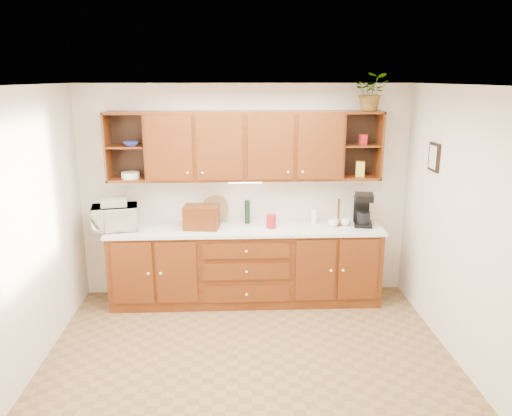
{
  "coord_description": "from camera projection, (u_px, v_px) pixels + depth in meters",
  "views": [
    {
      "loc": [
        -0.13,
        -4.23,
        2.66
      ],
      "look_at": [
        0.11,
        1.15,
        1.25
      ],
      "focal_mm": 35.0,
      "sensor_mm": 36.0,
      "label": 1
    }
  ],
  "objects": [
    {
      "name": "potted_plant",
      "position": [
        372.0,
        92.0,
        5.67
      ],
      "size": [
        0.46,
        0.43,
        0.42
      ],
      "primitive_type": "imported",
      "rotation": [
        0.0,
        0.0,
        -0.31
      ],
      "color": "#999999",
      "rests_on": "upper_cabinets"
    },
    {
      "name": "back_wall",
      "position": [
        245.0,
        192.0,
        6.13
      ],
      "size": [
        4.0,
        0.0,
        4.0
      ],
      "primitive_type": "plane",
      "rotation": [
        1.57,
        0.0,
        0.0
      ],
      "color": "silver",
      "rests_on": "floor"
    },
    {
      "name": "left_wall",
      "position": [
        20.0,
        239.0,
        4.35
      ],
      "size": [
        0.0,
        3.5,
        3.5
      ],
      "primitive_type": "plane",
      "rotation": [
        1.57,
        0.0,
        1.57
      ],
      "color": "silver",
      "rests_on": "floor"
    },
    {
      "name": "floor",
      "position": [
        250.0,
        365.0,
        4.76
      ],
      "size": [
        4.0,
        4.0,
        0.0
      ],
      "primitive_type": "plane",
      "color": "olive",
      "rests_on": "ground"
    },
    {
      "name": "woven_tray",
      "position": [
        215.0,
        221.0,
        6.14
      ],
      "size": [
        0.33,
        0.09,
        0.33
      ],
      "primitive_type": "cylinder",
      "rotation": [
        1.36,
        0.0,
        -0.0
      ],
      "color": "olive",
      "rests_on": "countertop"
    },
    {
      "name": "right_wall",
      "position": [
        469.0,
        233.0,
        4.52
      ],
      "size": [
        0.0,
        3.5,
        3.5
      ],
      "primitive_type": "plane",
      "rotation": [
        1.57,
        0.0,
        -1.57
      ],
      "color": "silver",
      "rests_on": "floor"
    },
    {
      "name": "ceiling",
      "position": [
        249.0,
        85.0,
        4.1
      ],
      "size": [
        4.0,
        4.0,
        0.0
      ],
      "primitive_type": "plane",
      "rotation": [
        3.14,
        0.0,
        0.0
      ],
      "color": "white",
      "rests_on": "back_wall"
    },
    {
      "name": "plate_stack",
      "position": [
        130.0,
        175.0,
        5.83
      ],
      "size": [
        0.28,
        0.28,
        0.07
      ],
      "primitive_type": "cylinder",
      "rotation": [
        0.0,
        0.0,
        -0.4
      ],
      "color": "white",
      "rests_on": "upper_cabinets"
    },
    {
      "name": "countertop",
      "position": [
        246.0,
        229.0,
        5.92
      ],
      "size": [
        3.24,
        0.64,
        0.04
      ],
      "primitive_type": "cube",
      "color": "silver",
      "rests_on": "base_cabinets"
    },
    {
      "name": "base_cabinets",
      "position": [
        246.0,
        266.0,
        6.05
      ],
      "size": [
        3.2,
        0.6,
        0.9
      ],
      "primitive_type": "cube",
      "color": "#3E1B07",
      "rests_on": "floor"
    },
    {
      "name": "microwave",
      "position": [
        115.0,
        218.0,
        5.8
      ],
      "size": [
        0.57,
        0.44,
        0.29
      ],
      "primitive_type": "imported",
      "rotation": [
        0.0,
        0.0,
        0.2
      ],
      "color": "silver",
      "rests_on": "countertop"
    },
    {
      "name": "bread_box",
      "position": [
        201.0,
        217.0,
        5.83
      ],
      "size": [
        0.42,
        0.29,
        0.28
      ],
      "primitive_type": "cube",
      "rotation": [
        0.0,
        0.0,
        -0.12
      ],
      "color": "#3E1B07",
      "rests_on": "countertop"
    },
    {
      "name": "mug_tree",
      "position": [
        338.0,
        221.0,
        6.0
      ],
      "size": [
        0.3,
        0.29,
        0.32
      ],
      "rotation": [
        0.0,
        0.0,
        -0.35
      ],
      "color": "#3E1B07",
      "rests_on": "countertop"
    },
    {
      "name": "wine_bottle",
      "position": [
        247.0,
        212.0,
        6.05
      ],
      "size": [
        0.07,
        0.07,
        0.29
      ],
      "primitive_type": "cylinder",
      "rotation": [
        0.0,
        0.0,
        -0.04
      ],
      "color": "black",
      "rests_on": "countertop"
    },
    {
      "name": "towel_stack",
      "position": [
        114.0,
        202.0,
        5.75
      ],
      "size": [
        0.32,
        0.27,
        0.09
      ],
      "primitive_type": "cube",
      "rotation": [
        0.0,
        0.0,
        0.21
      ],
      "color": "#D8C365",
      "rests_on": "microwave"
    },
    {
      "name": "canister_yellow",
      "position": [
        362.0,
        220.0,
        6.03
      ],
      "size": [
        0.11,
        0.11,
        0.11
      ],
      "primitive_type": "cylinder",
      "rotation": [
        0.0,
        0.0,
        0.19
      ],
      "color": "yellow",
      "rests_on": "countertop"
    },
    {
      "name": "pantry_box_red",
      "position": [
        363.0,
        139.0,
        5.83
      ],
      "size": [
        0.09,
        0.08,
        0.12
      ],
      "primitive_type": "cube",
      "rotation": [
        0.0,
        0.0,
        0.14
      ],
      "color": "#A9181A",
      "rests_on": "upper_cabinets"
    },
    {
      "name": "pantry_box_yellow",
      "position": [
        360.0,
        169.0,
        5.93
      ],
      "size": [
        0.11,
        0.1,
        0.18
      ],
      "primitive_type": "cube",
      "rotation": [
        0.0,
        0.0,
        -0.19
      ],
      "color": "yellow",
      "rests_on": "upper_cabinets"
    },
    {
      "name": "undercabinet_light",
      "position": [
        245.0,
        182.0,
        5.87
      ],
      "size": [
        0.4,
        0.05,
        0.02
      ],
      "primitive_type": "cube",
      "color": "white",
      "rests_on": "upper_cabinets"
    },
    {
      "name": "wicker_basket",
      "position": [
        115.0,
        223.0,
        5.81
      ],
      "size": [
        0.33,
        0.33,
        0.16
      ],
      "primitive_type": "cylinder",
      "rotation": [
        0.0,
        0.0,
        0.32
      ],
      "color": "olive",
      "rests_on": "countertop"
    },
    {
      "name": "upper_cabinets",
      "position": [
        246.0,
        146.0,
        5.82
      ],
      "size": [
        3.2,
        0.33,
        0.8
      ],
      "color": "#3E1B07",
      "rests_on": "back_wall"
    },
    {
      "name": "bowl_stack",
      "position": [
        131.0,
        144.0,
        5.73
      ],
      "size": [
        0.21,
        0.21,
        0.05
      ],
      "primitive_type": "imported",
      "rotation": [
        0.0,
        0.0,
        0.12
      ],
      "color": "#2A369C",
      "rests_on": "upper_cabinets"
    },
    {
      "name": "canister_red",
      "position": [
        271.0,
        221.0,
        5.88
      ],
      "size": [
        0.13,
        0.13,
        0.16
      ],
      "primitive_type": "cylinder",
      "rotation": [
        0.0,
        0.0,
        0.12
      ],
      "color": "#A9181A",
      "rests_on": "countertop"
    },
    {
      "name": "framed_picture",
      "position": [
        434.0,
        157.0,
        5.25
      ],
      "size": [
        0.03,
        0.24,
        0.3
      ],
      "primitive_type": "cube",
      "color": "black",
      "rests_on": "right_wall"
    },
    {
      "name": "canister_white",
      "position": [
        314.0,
        216.0,
        6.05
      ],
      "size": [
        0.09,
        0.09,
        0.19
      ],
      "primitive_type": "cylinder",
      "rotation": [
        0.0,
        0.0,
        -0.19
      ],
      "color": "white",
      "rests_on": "countertop"
    },
    {
      "name": "coffee_maker",
      "position": [
        363.0,
        210.0,
        5.96
      ],
      "size": [
        0.26,
        0.3,
        0.39
      ],
      "rotation": [
        0.0,
        0.0,
        -0.2
      ],
      "color": "black",
      "rests_on": "countertop"
    }
  ]
}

